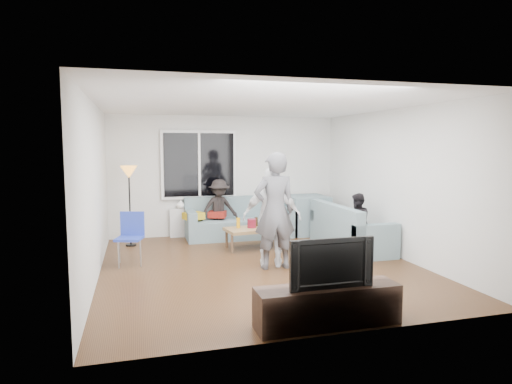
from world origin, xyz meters
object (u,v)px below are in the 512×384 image
object	(u,v)px
spectator_right	(357,222)
spectator_back	(219,209)
player_right	(272,217)
television	(328,261)
side_chair	(129,239)
tv_console	(328,306)
floor_lamp	(130,206)
player_left	(275,211)
sofa_right_section	(351,226)
coffee_table	(255,238)
sofa_back_section	(240,218)

from	to	relation	value
spectator_right	spectator_back	xyz separation A→B (m)	(-2.26, 1.80, 0.08)
player_right	television	distance (m)	2.44
side_chair	tv_console	bearing A→B (deg)	-38.92
floor_lamp	television	size ratio (longest dim) A/B	1.65
player_left	spectator_right	distance (m)	2.00
sofa_right_section	spectator_back	bearing A→B (deg)	55.26
player_right	television	world-z (taller)	player_right
player_left	tv_console	xyz separation A→B (m)	(-0.13, -2.29, -0.71)
sofa_right_section	television	bearing A→B (deg)	148.75
player_left	player_right	distance (m)	0.19
spectator_right	spectator_back	world-z (taller)	spectator_back
player_right	television	bearing A→B (deg)	106.06
player_right	spectator_back	size ratio (longest dim) A/B	1.29
sofa_right_section	player_left	xyz separation A→B (m)	(-1.83, -0.94, 0.50)
coffee_table	player_left	xyz separation A→B (m)	(-0.06, -1.41, 0.73)
coffee_table	tv_console	size ratio (longest dim) A/B	0.69
spectator_back	tv_console	bearing A→B (deg)	-94.43
spectator_back	side_chair	bearing A→B (deg)	-145.15
spectator_back	coffee_table	bearing A→B (deg)	-74.24
coffee_table	spectator_right	bearing A→B (deg)	-21.71
player_left	player_right	bearing A→B (deg)	-88.92
coffee_table	sofa_back_section	bearing A→B (deg)	91.80
side_chair	player_right	distance (m)	2.37
sofa_right_section	spectator_back	world-z (taller)	spectator_back
sofa_back_section	spectator_right	size ratio (longest dim) A/B	2.12
sofa_back_section	floor_lamp	distance (m)	2.30
floor_lamp	tv_console	xyz separation A→B (m)	(2.11, -4.56, -0.56)
sofa_right_section	player_right	xyz separation A→B (m)	(-1.83, -0.80, 0.38)
sofa_back_section	coffee_table	bearing A→B (deg)	-88.20
spectator_back	tv_console	xyz separation A→B (m)	(0.30, -4.80, -0.41)
floor_lamp	player_left	size ratio (longest dim) A/B	0.84
sofa_right_section	player_left	distance (m)	2.12
sofa_back_section	side_chair	size ratio (longest dim) A/B	2.67
spectator_back	television	world-z (taller)	spectator_back
floor_lamp	player_right	size ratio (longest dim) A/B	0.97
spectator_right	spectator_back	size ratio (longest dim) A/B	0.87
sofa_right_section	tv_console	world-z (taller)	sofa_right_section
side_chair	sofa_back_section	bearing A→B (deg)	53.15
sofa_back_section	spectator_right	xyz separation A→B (m)	(1.81, -1.77, 0.12)
floor_lamp	player_left	xyz separation A→B (m)	(2.24, -2.26, 0.15)
sofa_back_section	sofa_right_section	size ratio (longest dim) A/B	1.15
sofa_back_section	player_right	bearing A→B (deg)	-90.60
floor_lamp	tv_console	bearing A→B (deg)	-65.19
sofa_back_section	spectator_right	world-z (taller)	spectator_right
sofa_back_section	spectator_back	distance (m)	0.49
sofa_right_section	television	xyz separation A→B (m)	(-1.96, -3.23, 0.29)
sofa_right_section	player_left	bearing A→B (deg)	117.11
spectator_right	television	size ratio (longest dim) A/B	1.14
tv_console	television	size ratio (longest dim) A/B	1.69
side_chair	television	distance (m)	3.78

